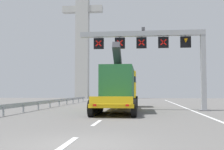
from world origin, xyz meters
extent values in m
plane|color=slate|center=(0.00, 0.00, 0.00)|extent=(112.00, 112.00, 0.00)
cube|color=silver|center=(-0.33, -0.11, 0.01)|extent=(0.20, 2.60, 0.01)
cube|color=silver|center=(-0.33, 5.78, 0.01)|extent=(0.20, 2.60, 0.01)
cube|color=silver|center=(-0.33, 11.67, 0.01)|extent=(0.20, 2.60, 0.01)
cube|color=silver|center=(-0.33, 17.56, 0.01)|extent=(0.20, 2.60, 0.01)
cube|color=silver|center=(-0.33, 23.45, 0.01)|extent=(0.20, 2.60, 0.01)
cube|color=silver|center=(-0.33, 29.33, 0.01)|extent=(0.20, 2.60, 0.01)
cube|color=silver|center=(-0.33, 35.22, 0.01)|extent=(0.20, 2.60, 0.01)
cube|color=silver|center=(-0.33, 41.11, 0.01)|extent=(0.20, 2.60, 0.01)
cube|color=silver|center=(-0.33, 47.00, 0.01)|extent=(0.20, 2.60, 0.01)
cube|color=silver|center=(-0.33, 52.89, 0.01)|extent=(0.20, 2.60, 0.01)
cube|color=silver|center=(-0.33, 58.78, 0.01)|extent=(0.20, 2.60, 0.01)
cube|color=silver|center=(6.20, 12.00, 0.01)|extent=(0.20, 63.00, 0.01)
cube|color=#9EA0A5|center=(7.17, 15.54, 3.43)|extent=(0.40, 0.40, 6.86)
cube|color=slate|center=(7.17, 15.54, 0.04)|extent=(0.90, 0.90, 0.08)
cube|color=#9EA0A5|center=(1.99, 15.54, 6.61)|extent=(10.75, 0.44, 0.44)
cube|color=#4C4C51|center=(2.15, 15.54, 7.01)|extent=(0.28, 0.40, 0.28)
cube|color=black|center=(5.74, 15.54, 5.82)|extent=(0.88, 0.24, 0.95)
cube|color=#9EA0A5|center=(5.74, 15.54, 6.34)|extent=(0.08, 0.08, 0.16)
cone|color=orange|center=(5.74, 15.41, 5.91)|extent=(0.32, 0.32, 0.33)
cube|color=black|center=(3.87, 15.54, 5.82)|extent=(0.88, 0.24, 0.95)
cube|color=#9EA0A5|center=(3.87, 15.54, 6.34)|extent=(0.08, 0.08, 0.16)
cube|color=red|center=(3.87, 15.41, 5.82)|extent=(0.54, 0.02, 0.54)
cube|color=red|center=(3.87, 15.41, 5.82)|extent=(0.54, 0.02, 0.54)
cube|color=black|center=(1.99, 15.54, 5.82)|extent=(0.88, 0.24, 0.95)
cube|color=#9EA0A5|center=(1.99, 15.54, 6.34)|extent=(0.08, 0.08, 0.16)
cube|color=red|center=(1.99, 15.41, 5.82)|extent=(0.54, 0.02, 0.54)
cube|color=red|center=(1.99, 15.41, 5.82)|extent=(0.54, 0.02, 0.54)
cube|color=black|center=(0.12, 15.54, 5.82)|extent=(0.88, 0.24, 0.95)
cube|color=#9EA0A5|center=(0.12, 15.54, 6.34)|extent=(0.08, 0.08, 0.16)
cube|color=red|center=(0.12, 15.41, 5.82)|extent=(0.54, 0.02, 0.54)
cube|color=red|center=(0.12, 15.41, 5.82)|extent=(0.54, 0.02, 0.54)
cube|color=black|center=(-1.75, 15.54, 5.82)|extent=(0.88, 0.24, 0.95)
cube|color=#9EA0A5|center=(-1.75, 15.54, 6.34)|extent=(0.08, 0.08, 0.16)
cube|color=red|center=(-1.75, 15.41, 5.82)|extent=(0.54, 0.02, 0.54)
cube|color=red|center=(-1.75, 15.41, 5.82)|extent=(0.54, 0.02, 0.54)
cube|color=yellow|center=(0.13, 13.41, 0.73)|extent=(2.84, 10.41, 0.24)
cube|color=yellow|center=(0.15, 8.13, 1.10)|extent=(2.66, 0.09, 0.44)
cylinder|color=black|center=(-1.20, 8.91, 0.55)|extent=(0.32, 1.10, 1.10)
cylinder|color=black|center=(1.50, 8.92, 0.55)|extent=(0.32, 1.10, 1.10)
cylinder|color=black|center=(-1.21, 9.96, 0.55)|extent=(0.32, 1.10, 1.10)
cylinder|color=black|center=(1.49, 9.97, 0.55)|extent=(0.32, 1.10, 1.10)
cylinder|color=black|center=(-1.21, 11.01, 0.55)|extent=(0.32, 1.10, 1.10)
cylinder|color=black|center=(1.49, 11.02, 0.55)|extent=(0.32, 1.10, 1.10)
cylinder|color=black|center=(-1.22, 12.06, 0.55)|extent=(0.32, 1.10, 1.10)
cylinder|color=black|center=(1.48, 12.07, 0.55)|extent=(0.32, 1.10, 1.10)
cylinder|color=black|center=(-1.22, 13.11, 0.55)|extent=(0.32, 1.10, 1.10)
cylinder|color=black|center=(1.48, 13.12, 0.55)|extent=(0.32, 1.10, 1.10)
cube|color=gold|center=(0.10, 20.51, 2.10)|extent=(2.59, 3.21, 3.10)
cube|color=black|center=(0.10, 20.51, 2.80)|extent=(2.62, 3.23, 0.60)
cylinder|color=black|center=(-1.19, 21.39, 0.55)|extent=(0.34, 1.10, 1.10)
cylinder|color=black|center=(1.39, 21.40, 0.55)|extent=(0.34, 1.10, 1.10)
cylinder|color=black|center=(-1.18, 19.39, 0.55)|extent=(0.34, 1.10, 1.10)
cylinder|color=black|center=(1.39, 19.40, 0.55)|extent=(0.34, 1.10, 1.10)
cube|color=#236638|center=(0.13, 13.81, 2.20)|extent=(2.40, 5.73, 2.70)
cube|color=#2D2D33|center=(0.13, 12.95, 4.15)|extent=(0.57, 2.94, 2.29)
cube|color=red|center=(-0.83, 8.09, 0.80)|extent=(0.20, 0.06, 0.12)
cube|color=red|center=(1.13, 8.10, 0.80)|extent=(0.20, 0.06, 0.12)
cube|color=#999EA3|center=(-7.10, 16.73, 0.60)|extent=(0.04, 37.46, 0.32)
cube|color=#999EA3|center=(-7.04, 8.93, 0.30)|extent=(0.10, 0.10, 0.60)
cube|color=#999EA3|center=(-7.04, 12.05, 0.30)|extent=(0.10, 0.10, 0.60)
cube|color=#999EA3|center=(-7.04, 15.17, 0.30)|extent=(0.10, 0.10, 0.60)
cube|color=#999EA3|center=(-7.04, 18.29, 0.30)|extent=(0.10, 0.10, 0.60)
cube|color=#999EA3|center=(-7.04, 21.41, 0.30)|extent=(0.10, 0.10, 0.60)
cube|color=#999EA3|center=(-7.04, 24.54, 0.30)|extent=(0.10, 0.10, 0.60)
cube|color=#999EA3|center=(-7.04, 27.66, 0.30)|extent=(0.10, 0.10, 0.60)
cube|color=#999EA3|center=(-7.04, 30.78, 0.30)|extent=(0.10, 0.10, 0.60)
cube|color=#999EA3|center=(-7.04, 33.90, 0.30)|extent=(0.10, 0.10, 0.60)
cube|color=#B7B7B2|center=(-11.06, 51.84, 16.01)|extent=(2.80, 2.00, 32.03)
cube|color=#B7B7B2|center=(-11.06, 51.84, 19.86)|extent=(9.00, 1.60, 1.40)
camera|label=1|loc=(1.99, -8.59, 1.65)|focal=44.81mm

